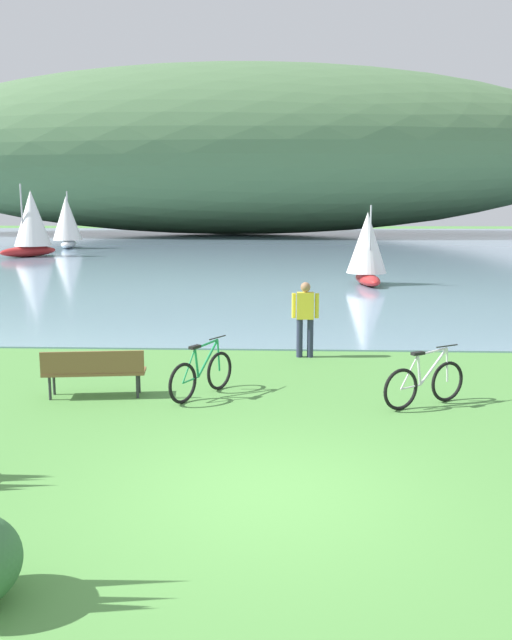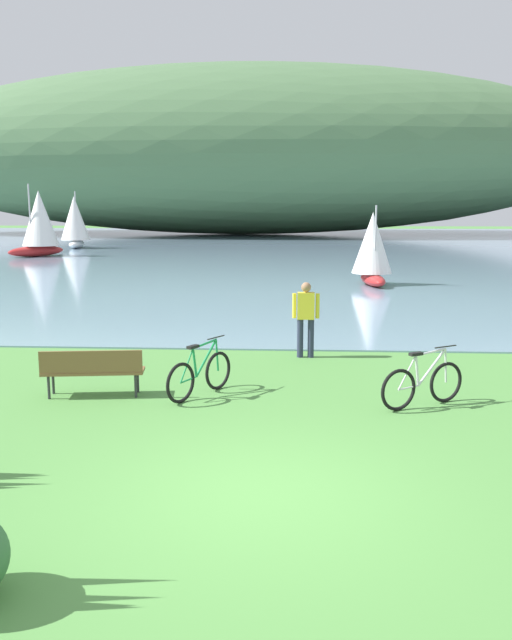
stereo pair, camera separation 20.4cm
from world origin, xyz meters
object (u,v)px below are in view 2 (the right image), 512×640
Objects in this scene: person_at_shoreline at (306,315)px; sailboat_toward_hillside at (75,221)px; park_bench_near_camera at (93,369)px; bicycle_beside_path at (200,374)px; sailboat_mid_bay at (39,223)px; bicycle_leaning_near_bench at (423,384)px; sailboat_nearest_to_shore at (372,248)px.

sailboat_toward_hillside is (-17.37, 36.38, 1.14)m from person_at_shoreline.
bicycle_beside_path is at bearing 5.02° from park_bench_near_camera.
bicycle_beside_path is at bearing -64.33° from sailboat_mid_bay.
bicycle_leaning_near_bench is 17.24m from sailboat_nearest_to_shore.
person_at_shoreline is at bearing -102.59° from sailboat_nearest_to_shore.
person_at_shoreline is 33.01m from sailboat_mid_bay.
sailboat_mid_bay is at bearing 143.85° from sailboat_nearest_to_shore.
sailboat_mid_bay reaches higher than sailboat_nearest_to_shore.
person_at_shoreline reaches higher than park_bench_near_camera.
person_at_shoreline is at bearing 118.46° from bicycle_leaning_near_bench.
bicycle_leaning_near_bench reaches higher than park_bench_near_camera.
bicycle_leaning_near_bench is at bearing -93.63° from sailboat_nearest_to_shore.
sailboat_toward_hillside is at bearing 108.78° from park_bench_near_camera.
sailboat_toward_hillside is (-15.42, 39.56, 1.72)m from bicycle_beside_path.
bicycle_beside_path is 42.50m from sailboat_toward_hillside.
sailboat_mid_bay is (-13.19, 31.59, 1.73)m from park_bench_near_camera.
sailboat_mid_bay reaches higher than park_bench_near_camera.
park_bench_near_camera is 1.92m from bicycle_beside_path.
park_bench_near_camera is 0.39× the size of sailboat_mid_bay.
bicycle_leaning_near_bench is at bearing -64.21° from sailboat_toward_hillside.
person_at_shoreline is 0.51× the size of sailboat_nearest_to_shore.
park_bench_near_camera is 5.13m from person_at_shoreline.
sailboat_toward_hillside is at bearing 115.79° from bicycle_leaning_near_bench.
sailboat_toward_hillside reaches higher than park_bench_near_camera.
bicycle_beside_path is (1.91, 0.17, -0.12)m from park_bench_near_camera.
bicycle_beside_path is 0.35× the size of sailboat_toward_hillside.
sailboat_nearest_to_shore is at bearing 86.37° from bicycle_leaning_near_bench.
person_at_shoreline is (-1.94, 3.59, 0.58)m from bicycle_leaning_near_bench.
sailboat_nearest_to_shore reaches higher than bicycle_leaning_near_bench.
person_at_shoreline is at bearing -58.89° from sailboat_mid_bay.
park_bench_near_camera is at bearing 177.67° from bicycle_leaning_near_bench.
sailboat_nearest_to_shore is at bearing 73.46° from bicycle_beside_path.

